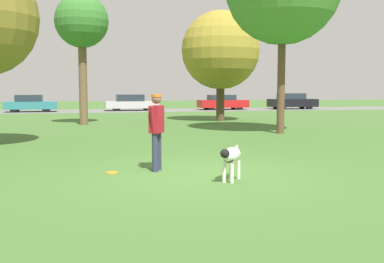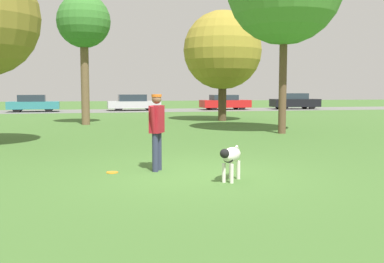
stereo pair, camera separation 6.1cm
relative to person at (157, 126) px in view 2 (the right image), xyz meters
name	(u,v)px [view 2 (the right image)]	position (x,y,z in m)	size (l,w,h in m)	color
ground_plane	(193,174)	(0.66, -0.56, -0.97)	(120.00, 120.00, 0.00)	#426B2D
far_road_strip	(114,111)	(0.66, 27.80, -0.96)	(120.00, 6.00, 0.01)	slate
person	(157,126)	(0.00, 0.00, 0.00)	(0.39, 0.61, 1.65)	#2D334C
dog	(231,157)	(1.20, -1.40, -0.49)	(0.70, 0.90, 0.67)	silver
frisbee	(112,172)	(-0.95, -0.01, -0.96)	(0.25, 0.25, 0.02)	orange
tree_mid_center	(84,23)	(-1.53, 13.44, 4.00)	(2.60, 2.60, 6.38)	brown
tree_far_right	(223,50)	(5.89, 14.56, 2.93)	(4.32, 4.32, 6.07)	#4C3826
parked_car_teal	(33,103)	(-5.58, 27.41, -0.31)	(3.91, 1.80, 1.33)	teal
parked_car_silver	(133,103)	(2.26, 27.87, -0.31)	(4.31, 1.87, 1.33)	#B7B7BC
parked_car_red	(225,102)	(10.14, 27.74, -0.33)	(4.24, 1.93, 1.29)	red
parked_car_black	(295,101)	(16.54, 27.43, -0.27)	(4.27, 1.89, 1.41)	black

